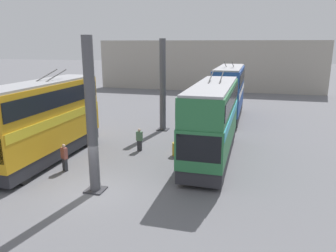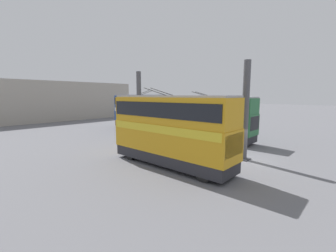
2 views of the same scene
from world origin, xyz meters
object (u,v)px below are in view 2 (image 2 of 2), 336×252
at_px(bus_right_near, 170,126).
at_px(oil_drum, 197,139).
at_px(bus_left_far, 140,110).
at_px(person_aisle_midway, 179,138).
at_px(person_by_right_row, 201,151).
at_px(bus_left_near, 211,115).

bearing_deg(bus_right_near, oil_drum, -68.27).
xyz_separation_m(bus_left_far, person_aisle_midway, (-11.95, 5.20, -2.13)).
bearing_deg(person_by_right_row, oil_drum, -25.58).
relative_size(bus_left_far, bus_right_near, 0.97).
distance_m(bus_left_far, person_by_right_row, 18.75).
relative_size(bus_left_near, person_aisle_midway, 6.30).
distance_m(person_aisle_midway, person_by_right_row, 5.65).
bearing_deg(person_aisle_midway, bus_left_far, 159.38).
height_order(person_aisle_midway, oil_drum, person_aisle_midway).
xyz_separation_m(bus_left_far, person_by_right_row, (-16.71, 8.24, -2.09)).
relative_size(bus_left_near, oil_drum, 11.40).
bearing_deg(person_by_right_row, bus_right_near, 85.72).
bearing_deg(person_by_right_row, person_aisle_midway, -5.63).
bearing_deg(bus_right_near, person_by_right_row, -121.21).
xyz_separation_m(person_aisle_midway, oil_drum, (-0.29, -2.80, -0.41)).
xyz_separation_m(bus_left_near, person_aisle_midway, (0.49, 5.20, -2.00)).
height_order(person_aisle_midway, person_by_right_row, person_by_right_row).
xyz_separation_m(bus_left_far, bus_right_near, (-15.41, 10.38, -0.05)).
distance_m(bus_right_near, person_by_right_row, 3.23).
relative_size(bus_right_near, person_aisle_midway, 6.13).
distance_m(bus_left_near, person_aisle_midway, 5.59).
xyz_separation_m(person_by_right_row, oil_drum, (4.48, -5.84, -0.44)).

